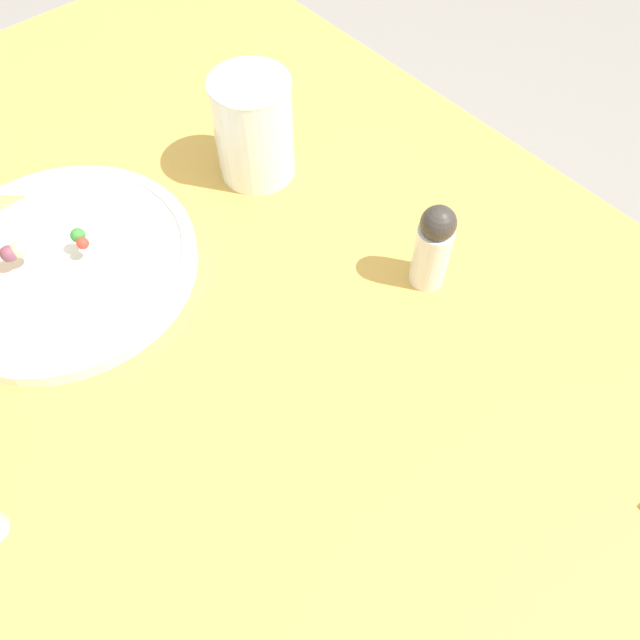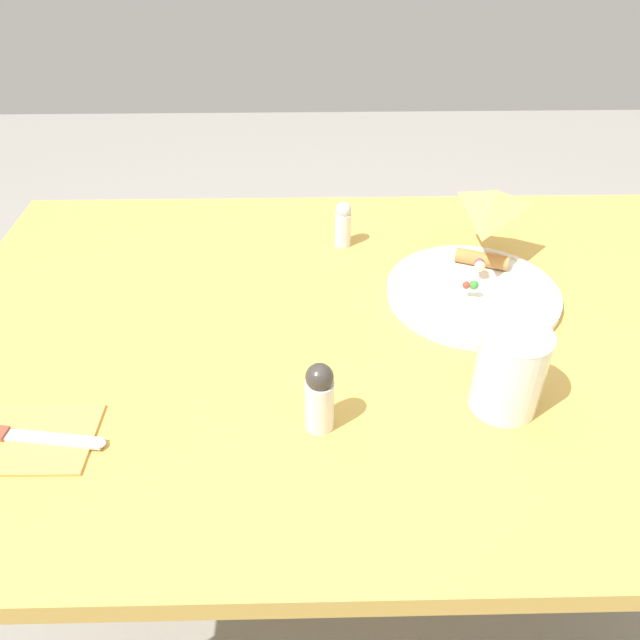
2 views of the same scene
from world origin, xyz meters
TOP-DOWN VIEW (x-y plane):
  - ground_plane at (0.00, 0.00)m, footprint 6.00×6.00m
  - dining_table at (0.00, 0.00)m, footprint 1.26×0.85m
  - plate_pizza at (0.19, 0.07)m, footprint 0.27×0.27m
  - milk_glass at (0.17, -0.17)m, footprint 0.09×0.09m
  - pepper_shaker at (-0.06, -0.20)m, footprint 0.04×0.04m

SIDE VIEW (x-z plane):
  - ground_plane at x=0.00m, z-range 0.00..0.00m
  - dining_table at x=0.00m, z-range 0.26..0.97m
  - plate_pizza at x=0.19m, z-range 0.69..0.74m
  - pepper_shaker at x=-0.06m, z-range 0.71..0.80m
  - milk_glass at x=0.17m, z-range 0.70..0.82m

